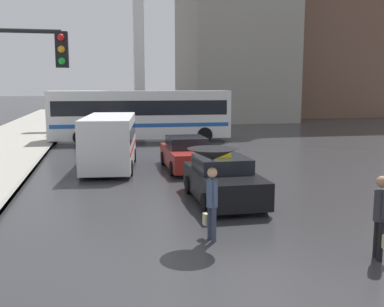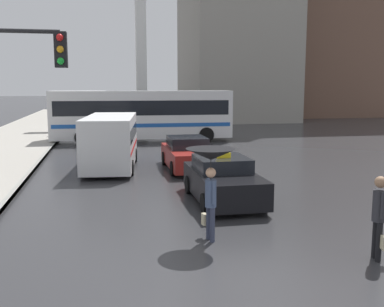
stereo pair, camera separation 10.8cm
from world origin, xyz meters
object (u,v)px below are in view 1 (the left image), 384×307
taxi (223,181)px  pedestrian_man (380,212)px  pedestrian_with_umbrella (212,164)px  monument_cross (138,4)px  city_bus (140,113)px  ambulance_van (110,139)px  sedan_red (187,154)px

taxi → pedestrian_man: size_ratio=2.26×
pedestrian_with_umbrella → monument_cross: 31.96m
taxi → pedestrian_with_umbrella: (-1.22, -3.46, 1.18)m
city_bus → pedestrian_man: bearing=9.6°
city_bus → pedestrian_with_umbrella: 19.18m
ambulance_van → monument_cross: 23.04m
taxi → sedan_red: taxi is taller
pedestrian_with_umbrella → pedestrian_man: 3.73m
taxi → sedan_red: 5.58m
pedestrian_man → monument_cross: (-2.15, 32.55, 9.61)m
city_bus → pedestrian_man: 21.27m
city_bus → pedestrian_man: city_bus is taller
city_bus → taxi: bearing=5.5°
sedan_red → pedestrian_man: (1.99, -10.88, 0.37)m
sedan_red → pedestrian_with_umbrella: 9.19m
taxi → sedan_red: (-0.08, 5.58, -0.01)m
sedan_red → city_bus: (-1.12, 10.15, 1.16)m
taxi → city_bus: bearing=-85.7°
taxi → ambulance_van: ambulance_van is taller
pedestrian_with_umbrella → taxi: bearing=-29.1°
ambulance_van → monument_cross: size_ratio=0.30×
taxi → monument_cross: 29.02m
sedan_red → city_bus: size_ratio=0.37×
ambulance_van → taxi: bearing=124.0°
ambulance_van → pedestrian_with_umbrella: (2.12, -9.89, 0.56)m
city_bus → ambulance_van: bearing=-11.9°
monument_cross → ambulance_van: bearing=-98.5°
pedestrian_with_umbrella → monument_cross: (1.00, 30.71, 8.79)m
sedan_red → pedestrian_with_umbrella: (-1.15, -9.04, 1.19)m
pedestrian_man → monument_cross: size_ratio=0.10×
taxi → city_bus: (-1.19, 15.73, 1.16)m
pedestrian_man → monument_cross: bearing=-163.0°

